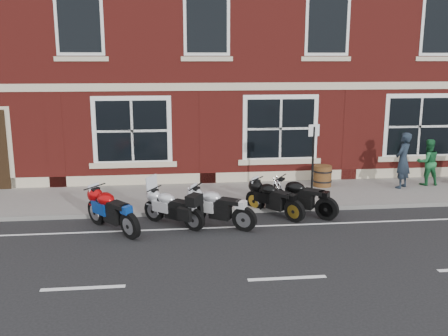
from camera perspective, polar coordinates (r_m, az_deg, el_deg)
The scene contains 13 objects.
ground at distance 13.04m, azimuth 4.15°, elevation -6.93°, with size 80.00×80.00×0.00m, color black.
sidewalk at distance 15.84m, azimuth 2.19°, elevation -3.16°, with size 30.00×3.00×0.12m, color slate.
kerb at distance 14.35m, azimuth 3.12°, elevation -4.84°, with size 30.00×0.16×0.12m, color slate.
pub_building at distance 22.77m, azimuth -0.59°, elevation 16.66°, with size 24.00×12.00×12.00m, color maroon.
moto_touring_silver at distance 13.18m, azimuth -5.92°, elevation -4.35°, with size 1.57×1.37×1.29m.
moto_sport_red at distance 13.01m, azimuth -12.62°, elevation -4.60°, with size 1.49×1.82×1.00m.
moto_sport_black at distance 13.96m, azimuth 5.73°, elevation -3.40°, with size 1.37×1.66×0.91m.
moto_sport_silver at distance 13.03m, azimuth -0.71°, elevation -4.36°, with size 1.84×1.31×0.96m.
moto_naked_black at distance 14.12m, azimuth 8.82°, elevation -3.17°, with size 1.70×1.50×0.96m.
pedestrian_left at distance 17.37m, azimuth 19.78°, elevation 0.83°, with size 0.67×0.44×1.85m, color #1A242F.
pedestrian_right at distance 18.11m, azimuth 22.25°, elevation 0.63°, with size 0.76×0.59×1.57m, color #1C6534.
barrel_planter at distance 17.02m, azimuth 11.19°, elevation -0.88°, with size 0.63×0.63×0.70m.
parking_sign at distance 14.52m, azimuth 10.12°, elevation 1.00°, with size 0.33×0.09×2.37m.
Camera 1 is at (-2.29, -12.09, 4.31)m, focal length 40.00 mm.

